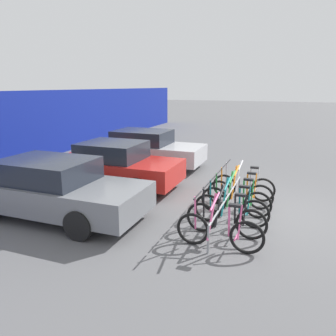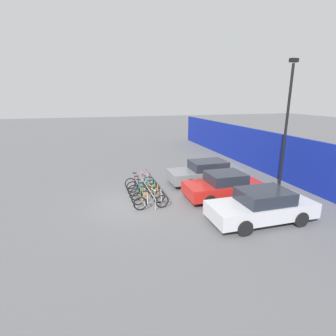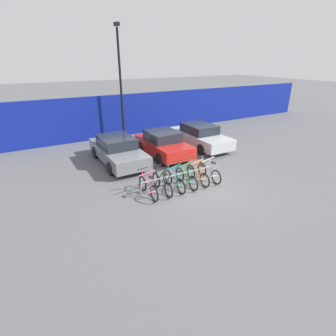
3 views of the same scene
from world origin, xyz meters
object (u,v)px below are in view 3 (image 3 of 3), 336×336
bicycle_green (186,178)px  lamp_post (120,80)px  bicycle_pink (148,187)px  bicycle_silver (209,172)px  bicycle_teal (174,181)px  car_red (163,144)px  bike_rack (179,176)px  bicycle_black (162,184)px  car_silver (200,136)px  car_grey (118,150)px  bicycle_orange (198,175)px

bicycle_green → lamp_post: lamp_post is taller
bicycle_pink → bicycle_silver: size_ratio=1.00×
bicycle_teal → car_red: size_ratio=0.43×
bicycle_green → car_red: car_red is taller
bicycle_teal → bicycle_green: bearing=-2.0°
bike_rack → bicycle_black: bearing=-170.6°
bicycle_black → car_silver: car_silver is taller
bicycle_black → car_grey: 4.13m
bicycle_orange → car_red: car_red is taller
bike_rack → bicycle_teal: bearing=-153.8°
bike_rack → car_grey: size_ratio=0.79×
bicycle_teal → lamp_post: 8.76m
bicycle_green → car_red: (1.00, 3.88, 0.31)m
lamp_post → bike_rack: bearing=-93.8°
bicycle_orange → car_grey: size_ratio=0.37×
bicycle_black → bicycle_orange: (1.79, 0.00, 0.00)m
car_silver → lamp_post: size_ratio=0.63×
car_grey → bike_rack: bearing=-71.6°
bicycle_pink → car_silver: size_ratio=0.38×
bike_rack → car_red: 3.95m
bicycle_black → car_red: bearing=60.4°
bicycle_silver → car_silver: car_silver is taller
bicycle_green → lamp_post: bearing=88.4°
bicycle_green → bicycle_orange: 0.60m
bicycle_green → car_silver: bearing=47.8°
bicycle_teal → car_silver: car_silver is taller
car_grey → bicycle_black: bearing=-84.2°
car_silver → car_grey: bearing=-179.2°
bicycle_pink → bicycle_teal: same height
bicycle_teal → bicycle_green: 0.60m
bicycle_orange → bicycle_teal: bearing=-179.0°
bicycle_black → bicycle_green: size_ratio=1.00×
car_red → car_silver: 2.80m
car_grey → car_red: (2.61, -0.22, -0.00)m
bike_rack → car_red: bearing=70.8°
bicycle_green → bicycle_pink: bearing=180.0°
bicycle_silver → car_grey: car_grey is taller
bicycle_orange → bike_rack: bearing=171.6°
car_red → car_silver: size_ratio=0.88×
car_silver → bike_rack: bearing=-135.4°
bicycle_orange → bicycle_green: bearing=-179.0°
car_grey → car_silver: size_ratio=1.02×
bicycle_black → bicycle_green: bearing=-0.1°
car_red → bicycle_silver: bearing=-86.6°
bicycle_green → car_silver: (3.78, 4.17, 0.31)m
bicycle_teal → bicycle_orange: bearing=-2.0°
bicycle_teal → bicycle_silver: (1.83, 0.00, 0.00)m
bicycle_black → bicycle_green: same height
bike_rack → lamp_post: (0.52, 7.82, 3.41)m
bike_rack → bicycle_silver: (1.53, -0.15, -0.11)m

